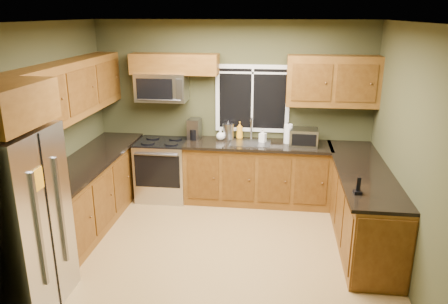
% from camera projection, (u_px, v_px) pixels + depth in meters
% --- Properties ---
extents(floor, '(4.20, 4.20, 0.00)m').
position_uv_depth(floor, '(216.00, 248.00, 5.42)').
color(floor, olive).
rests_on(floor, ground).
extents(ceiling, '(4.20, 4.20, 0.00)m').
position_uv_depth(ceiling, '(215.00, 22.00, 4.59)').
color(ceiling, white).
rests_on(ceiling, back_wall).
extents(back_wall, '(4.20, 0.00, 4.20)m').
position_uv_depth(back_wall, '(233.00, 111.00, 6.70)').
color(back_wall, '#37391F').
rests_on(back_wall, ground).
extents(front_wall, '(4.20, 0.00, 4.20)m').
position_uv_depth(front_wall, '(182.00, 213.00, 3.30)').
color(front_wall, '#37391F').
rests_on(front_wall, ground).
extents(left_wall, '(0.00, 3.60, 3.60)m').
position_uv_depth(left_wall, '(44.00, 138.00, 5.25)').
color(left_wall, '#37391F').
rests_on(left_wall, ground).
extents(right_wall, '(0.00, 3.60, 3.60)m').
position_uv_depth(right_wall, '(406.00, 152.00, 4.75)').
color(right_wall, '#37391F').
rests_on(right_wall, ground).
extents(window, '(1.12, 0.03, 1.02)m').
position_uv_depth(window, '(252.00, 99.00, 6.59)').
color(window, white).
rests_on(window, back_wall).
extents(base_cabinets_left, '(0.60, 2.65, 0.90)m').
position_uv_depth(base_cabinets_left, '(91.00, 193.00, 5.94)').
color(base_cabinets_left, brown).
rests_on(base_cabinets_left, ground).
extents(countertop_left, '(0.65, 2.65, 0.04)m').
position_uv_depth(countertop_left, '(89.00, 160.00, 5.80)').
color(countertop_left, black).
rests_on(countertop_left, base_cabinets_left).
extents(base_cabinets_back, '(2.17, 0.60, 0.90)m').
position_uv_depth(base_cabinets_back, '(257.00, 174.00, 6.64)').
color(base_cabinets_back, brown).
rests_on(base_cabinets_back, ground).
extents(countertop_back, '(2.17, 0.65, 0.04)m').
position_uv_depth(countertop_back, '(258.00, 145.00, 6.48)').
color(countertop_back, black).
rests_on(countertop_back, base_cabinets_back).
extents(base_cabinets_peninsula, '(0.60, 2.52, 0.90)m').
position_uv_depth(base_cabinets_peninsula, '(362.00, 205.00, 5.57)').
color(base_cabinets_peninsula, brown).
rests_on(base_cabinets_peninsula, ground).
extents(countertop_peninsula, '(0.65, 2.50, 0.04)m').
position_uv_depth(countertop_peninsula, '(363.00, 170.00, 5.44)').
color(countertop_peninsula, black).
rests_on(countertop_peninsula, base_cabinets_peninsula).
extents(upper_cabinets_left, '(0.33, 2.65, 0.72)m').
position_uv_depth(upper_cabinets_left, '(70.00, 90.00, 5.53)').
color(upper_cabinets_left, brown).
rests_on(upper_cabinets_left, left_wall).
extents(upper_cabinets_back_left, '(1.30, 0.33, 0.30)m').
position_uv_depth(upper_cabinets_back_left, '(174.00, 64.00, 6.43)').
color(upper_cabinets_back_left, brown).
rests_on(upper_cabinets_back_left, back_wall).
extents(upper_cabinets_back_right, '(1.30, 0.33, 0.72)m').
position_uv_depth(upper_cabinets_back_right, '(333.00, 81.00, 6.22)').
color(upper_cabinets_back_right, brown).
rests_on(upper_cabinets_back_right, back_wall).
extents(refrigerator, '(0.74, 0.90, 1.80)m').
position_uv_depth(refrigerator, '(14.00, 223.00, 4.12)').
color(refrigerator, '#B7B7BC').
rests_on(refrigerator, ground).
extents(range, '(0.76, 0.69, 0.94)m').
position_uv_depth(range, '(163.00, 169.00, 6.79)').
color(range, '#B7B7BC').
rests_on(range, ground).
extents(microwave, '(0.76, 0.41, 0.42)m').
position_uv_depth(microwave, '(162.00, 87.00, 6.53)').
color(microwave, '#B7B7BC').
rests_on(microwave, back_wall).
extents(sink, '(0.60, 0.42, 0.36)m').
position_uv_depth(sink, '(250.00, 142.00, 6.50)').
color(sink, slate).
rests_on(sink, countertop_back).
extents(toaster_oven, '(0.42, 0.33, 0.25)m').
position_uv_depth(toaster_oven, '(303.00, 137.00, 6.33)').
color(toaster_oven, '#B7B7BC').
rests_on(toaster_oven, countertop_back).
extents(coffee_maker, '(0.20, 0.26, 0.31)m').
position_uv_depth(coffee_maker, '(194.00, 130.00, 6.68)').
color(coffee_maker, slate).
rests_on(coffee_maker, countertop_back).
extents(kettle, '(0.18, 0.18, 0.30)m').
position_uv_depth(kettle, '(228.00, 130.00, 6.65)').
color(kettle, '#B7B7BC').
rests_on(kettle, countertop_back).
extents(paper_towel_roll, '(0.13, 0.13, 0.32)m').
position_uv_depth(paper_towel_roll, '(288.00, 134.00, 6.45)').
color(paper_towel_roll, white).
rests_on(paper_towel_roll, countertop_back).
extents(soap_bottle_a, '(0.11, 0.11, 0.27)m').
position_uv_depth(soap_bottle_a, '(240.00, 130.00, 6.68)').
color(soap_bottle_a, orange).
rests_on(soap_bottle_a, countertop_back).
extents(soap_bottle_b, '(0.12, 0.12, 0.20)m').
position_uv_depth(soap_bottle_b, '(263.00, 136.00, 6.51)').
color(soap_bottle_b, white).
rests_on(soap_bottle_b, countertop_back).
extents(soap_bottle_c, '(0.16, 0.16, 0.16)m').
position_uv_depth(soap_bottle_c, '(220.00, 135.00, 6.63)').
color(soap_bottle_c, white).
rests_on(soap_bottle_c, countertop_back).
extents(cordless_phone, '(0.09, 0.09, 0.19)m').
position_uv_depth(cordless_phone, '(358.00, 189.00, 4.66)').
color(cordless_phone, black).
rests_on(cordless_phone, countertop_peninsula).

